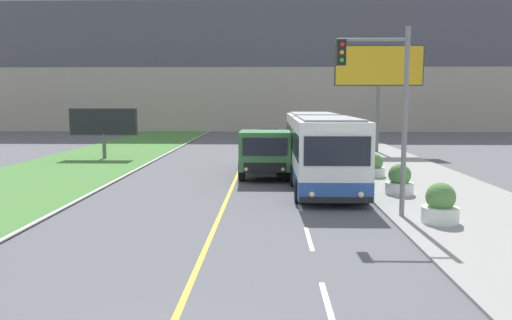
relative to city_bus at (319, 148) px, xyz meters
The scene contains 11 objects.
apartment_block_background 41.84m from the city_bus, 95.58° to the left, with size 80.00×8.04×22.08m.
city_bus is the anchor object (origin of this frame).
dump_truck 2.77m from the city_bus, 157.30° to the left, with size 2.49×6.64×2.35m.
car_distant 18.67m from the city_bus, 97.22° to the left, with size 1.80×4.30×1.45m.
traffic_light_mast 7.87m from the city_bus, 79.62° to the right, with size 2.28×0.32×6.09m.
billboard_large 14.59m from the city_bus, 66.91° to the left, with size 6.30×0.24×7.67m.
billboard_small 15.64m from the city_bus, 146.77° to the left, with size 4.39×0.24×3.28m.
planter_round_near 8.86m from the city_bus, 70.68° to the right, with size 1.11×1.11×1.24m.
planter_round_second 4.77m from the city_bus, 52.08° to the right, with size 1.11×1.11×1.22m.
planter_round_third 3.15m from the city_bus, 18.68° to the left, with size 1.04×1.04×1.14m.
planter_round_far 6.32m from the city_bus, 63.63° to the left, with size 1.14×1.14×1.21m.
Camera 1 is at (1.65, -5.72, 3.82)m, focal length 35.00 mm.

